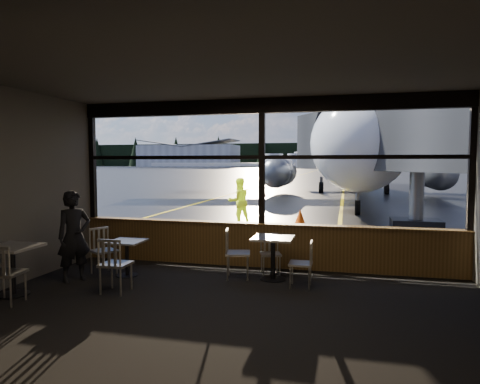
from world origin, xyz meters
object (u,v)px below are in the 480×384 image
at_px(ground_crew, 239,201).
at_px(passenger, 74,236).
at_px(chair_left_s, 7,274).
at_px(chair_near_e, 301,264).
at_px(cafe_table_left, 13,271).
at_px(chair_mid_w, 104,251).
at_px(airliner, 355,116).
at_px(chair_mid_s, 116,265).
at_px(cafe_table_mid, 127,258).
at_px(chair_near_n, 271,255).
at_px(cafe_table_near, 273,258).
at_px(chair_near_w, 238,254).
at_px(cone_wing, 263,192).
at_px(jet_bridge, 410,152).
at_px(cone_nose, 300,217).

bearing_deg(ground_crew, passenger, 43.24).
bearing_deg(chair_left_s, chair_near_e, 16.76).
distance_m(cafe_table_left, chair_mid_w, 1.71).
distance_m(airliner, chair_mid_s, 24.65).
xyz_separation_m(chair_near_e, passenger, (-4.08, -0.61, 0.42)).
distance_m(cafe_table_mid, chair_mid_s, 1.06).
bearing_deg(chair_near_n, chair_near_e, 114.69).
xyz_separation_m(chair_mid_s, chair_left_s, (-1.34, -0.93, -0.00)).
distance_m(cafe_table_left, passenger, 1.17).
xyz_separation_m(chair_mid_w, chair_left_s, (-0.49, -1.93, 0.02)).
height_order(chair_left_s, ground_crew, ground_crew).
height_order(cafe_table_near, cafe_table_left, cafe_table_left).
relative_size(chair_mid_w, ground_crew, 0.56).
xyz_separation_m(chair_near_w, cone_wing, (-3.25, 19.47, -0.22)).
relative_size(airliner, passenger, 20.78).
bearing_deg(cone_wing, cafe_table_mid, -86.73).
distance_m(cafe_table_left, chair_near_n, 4.52).
relative_size(chair_left_s, cone_wing, 1.85).
bearing_deg(cafe_table_near, cone_wing, 101.39).
bearing_deg(cafe_table_mid, chair_near_e, 0.93).
height_order(jet_bridge, cafe_table_left, jet_bridge).
relative_size(jet_bridge, chair_near_e, 13.82).
xyz_separation_m(chair_mid_w, cone_wing, (-0.63, 19.82, -0.20)).
relative_size(cafe_table_left, chair_left_s, 0.87).
relative_size(chair_near_w, chair_mid_s, 0.99).
bearing_deg(airliner, chair_left_s, -102.62).
bearing_deg(chair_left_s, airliner, 69.48).
height_order(chair_near_n, ground_crew, ground_crew).
bearing_deg(chair_left_s, ground_crew, 73.30).
bearing_deg(cone_wing, chair_left_s, -89.64).
distance_m(chair_near_e, cone_wing, 20.27).
bearing_deg(chair_near_w, chair_left_s, -66.10).
xyz_separation_m(cafe_table_left, chair_near_w, (3.34, 1.90, 0.06)).
xyz_separation_m(cafe_table_near, passenger, (-3.53, -0.98, 0.43)).
xyz_separation_m(chair_mid_s, ground_crew, (0.07, 8.15, 0.35)).
height_order(cafe_table_mid, chair_near_e, chair_near_e).
xyz_separation_m(chair_left_s, cone_wing, (-0.14, 21.75, -0.22)).
distance_m(chair_mid_w, cone_nose, 8.12).
bearing_deg(airliner, ground_crew, -104.79).
xyz_separation_m(airliner, passenger, (-5.32, -23.36, -4.49)).
relative_size(cafe_table_mid, passenger, 0.41).
distance_m(cafe_table_left, cone_wing, 21.37).
relative_size(jet_bridge, passenger, 6.85).
distance_m(jet_bridge, cone_wing, 14.97).
relative_size(airliner, cafe_table_left, 42.01).
height_order(chair_near_e, chair_mid_s, chair_mid_s).
bearing_deg(airliner, chair_mid_w, -102.48).
relative_size(cafe_table_near, ground_crew, 0.49).
height_order(chair_near_e, ground_crew, ground_crew).
relative_size(chair_left_s, passenger, 0.57).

